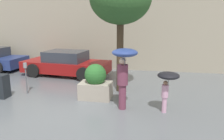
{
  "coord_description": "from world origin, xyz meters",
  "views": [
    {
      "loc": [
        2.6,
        -6.33,
        2.88
      ],
      "look_at": [
        1.12,
        1.6,
        1.05
      ],
      "focal_mm": 35.0,
      "sensor_mm": 36.0,
      "label": 1
    }
  ],
  "objects_px": {
    "person_child": "(168,81)",
    "parking_meter": "(26,72)",
    "person_adult": "(124,66)",
    "newspaper_box": "(1,86)",
    "planter_box": "(96,83)",
    "parked_car_near": "(66,64)"
  },
  "relations": [
    {
      "from": "parked_car_near",
      "to": "parking_meter",
      "type": "xyz_separation_m",
      "value": [
        -0.39,
        -3.2,
        0.3
      ]
    },
    {
      "from": "planter_box",
      "to": "person_child",
      "type": "distance_m",
      "value": 2.74
    },
    {
      "from": "planter_box",
      "to": "newspaper_box",
      "type": "xyz_separation_m",
      "value": [
        -3.56,
        -0.57,
        -0.15
      ]
    },
    {
      "from": "person_child",
      "to": "parked_car_near",
      "type": "xyz_separation_m",
      "value": [
        -5.02,
        4.13,
        -0.46
      ]
    },
    {
      "from": "person_adult",
      "to": "newspaper_box",
      "type": "height_order",
      "value": "person_adult"
    },
    {
      "from": "person_child",
      "to": "newspaper_box",
      "type": "distance_m",
      "value": 6.14
    },
    {
      "from": "person_child",
      "to": "parking_meter",
      "type": "bearing_deg",
      "value": -150.57
    },
    {
      "from": "person_adult",
      "to": "parked_car_near",
      "type": "distance_m",
      "value": 5.57
    },
    {
      "from": "person_child",
      "to": "parking_meter",
      "type": "relative_size",
      "value": 1.07
    },
    {
      "from": "parking_meter",
      "to": "newspaper_box",
      "type": "relative_size",
      "value": 1.4
    },
    {
      "from": "person_adult",
      "to": "parking_meter",
      "type": "xyz_separation_m",
      "value": [
        -4.04,
        0.93,
        -0.56
      ]
    },
    {
      "from": "person_adult",
      "to": "newspaper_box",
      "type": "relative_size",
      "value": 2.27
    },
    {
      "from": "person_adult",
      "to": "person_child",
      "type": "bearing_deg",
      "value": 59.03
    },
    {
      "from": "person_child",
      "to": "newspaper_box",
      "type": "xyz_separation_m",
      "value": [
        -6.1,
        0.32,
        -0.62
      ]
    },
    {
      "from": "person_adult",
      "to": "newspaper_box",
      "type": "bearing_deg",
      "value": -124.32
    },
    {
      "from": "parked_car_near",
      "to": "person_child",
      "type": "bearing_deg",
      "value": -123.26
    },
    {
      "from": "parked_car_near",
      "to": "parking_meter",
      "type": "bearing_deg",
      "value": 179.2
    },
    {
      "from": "planter_box",
      "to": "parked_car_near",
      "type": "bearing_deg",
      "value": 127.44
    },
    {
      "from": "planter_box",
      "to": "parking_meter",
      "type": "distance_m",
      "value": 2.89
    },
    {
      "from": "parked_car_near",
      "to": "newspaper_box",
      "type": "height_order",
      "value": "parked_car_near"
    },
    {
      "from": "planter_box",
      "to": "newspaper_box",
      "type": "height_order",
      "value": "planter_box"
    },
    {
      "from": "parking_meter",
      "to": "newspaper_box",
      "type": "height_order",
      "value": "parking_meter"
    }
  ]
}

